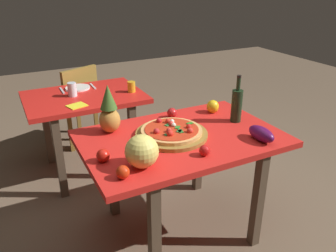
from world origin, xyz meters
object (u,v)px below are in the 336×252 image
object	(u,v)px
pizza_board	(172,134)
eggplant	(261,134)
drinking_glass_water	(72,90)
dinner_plate	(78,88)
pizza	(172,130)
bell_pepper	(213,107)
tomato_by_bottle	(172,113)
tomato_near_board	(123,172)
background_table	(85,108)
drinking_glass_juice	(131,87)
napkin_folded	(77,106)
pineapple_left	(109,111)
dining_chair	(76,101)
knife_utensil	(93,86)
wine_bottle	(237,105)
tomato_at_corner	(205,150)
fork_utensil	(62,90)
tomato_beside_pepper	(103,155)
melon	(142,151)
display_table	(181,148)

from	to	relation	value
pizza_board	eggplant	distance (m)	0.56
drinking_glass_water	dinner_plate	xyz separation A→B (m)	(0.09, 0.18, -0.05)
pizza	drinking_glass_water	bearing A→B (deg)	109.95
bell_pepper	tomato_by_bottle	xyz separation A→B (m)	(-0.32, 0.05, -0.01)
tomato_near_board	drinking_glass_water	distance (m)	1.41
background_table	drinking_glass_juice	world-z (taller)	drinking_glass_juice
pizza	tomato_near_board	size ratio (longest dim) A/B	5.50
pizza_board	napkin_folded	world-z (taller)	pizza_board
pineapple_left	dining_chair	bearing A→B (deg)	87.03
knife_utensil	wine_bottle	bearing A→B (deg)	-60.71
drinking_glass_water	dinner_plate	distance (m)	0.21
tomato_at_corner	fork_utensil	world-z (taller)	tomato_at_corner
pizza	dinner_plate	size ratio (longest dim) A/B	1.79
drinking_glass_water	napkin_folded	distance (m)	0.26
pizza	dinner_plate	world-z (taller)	pizza
tomato_beside_pepper	fork_utensil	bearing A→B (deg)	88.15
drinking_glass_water	tomato_by_bottle	bearing A→B (deg)	-56.31
tomato_by_bottle	napkin_folded	xyz separation A→B (m)	(-0.56, 0.55, -0.03)
tomato_at_corner	dinner_plate	size ratio (longest dim) A/B	0.30
eggplant	tomato_by_bottle	size ratio (longest dim) A/B	2.76
eggplant	tomato_beside_pepper	distance (m)	0.98
pizza	eggplant	xyz separation A→B (m)	(0.47, -0.31, 0.00)
dining_chair	melon	xyz separation A→B (m)	(-0.06, -1.92, 0.35)
display_table	drinking_glass_water	xyz separation A→B (m)	(-0.45, 1.10, 0.15)
bell_pepper	wine_bottle	bearing A→B (deg)	-76.50
pizza_board	tomato_by_bottle	size ratio (longest dim) A/B	6.40
knife_utensil	pizza_board	bearing A→B (deg)	-81.83
dining_chair	tomato_at_corner	distance (m)	2.02
background_table	napkin_folded	distance (m)	0.29
pineapple_left	eggplant	xyz separation A→B (m)	(0.80, -0.55, -0.10)
melon	tomato_near_board	distance (m)	0.16
bell_pepper	melon	bearing A→B (deg)	-148.10
fork_utensil	bell_pepper	bearing A→B (deg)	-48.25
pizza	pineapple_left	distance (m)	0.42
display_table	pizza	distance (m)	0.15
melon	tomato_near_board	xyz separation A→B (m)	(-0.13, -0.06, -0.06)
display_table	pizza_board	bearing A→B (deg)	154.51
drinking_glass_water	background_table	bearing A→B (deg)	-8.28
background_table	dining_chair	bearing A→B (deg)	85.85
melon	tomato_beside_pepper	world-z (taller)	melon
tomato_by_bottle	drinking_glass_juice	xyz separation A→B (m)	(-0.05, 0.68, 0.01)
tomato_at_corner	dinner_plate	distance (m)	1.61
tomato_at_corner	background_table	bearing A→B (deg)	104.23
melon	drinking_glass_water	xyz separation A→B (m)	(-0.07, 1.34, -0.03)
bell_pepper	tomato_at_corner	size ratio (longest dim) A/B	1.54
wine_bottle	pineapple_left	distance (m)	0.88
background_table	fork_utensil	distance (m)	0.27
pineapple_left	dinner_plate	world-z (taller)	pineapple_left
background_table	dining_chair	xyz separation A→B (m)	(0.04, 0.59, -0.14)
pineapple_left	tomato_at_corner	xyz separation A→B (m)	(0.38, -0.56, -0.11)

